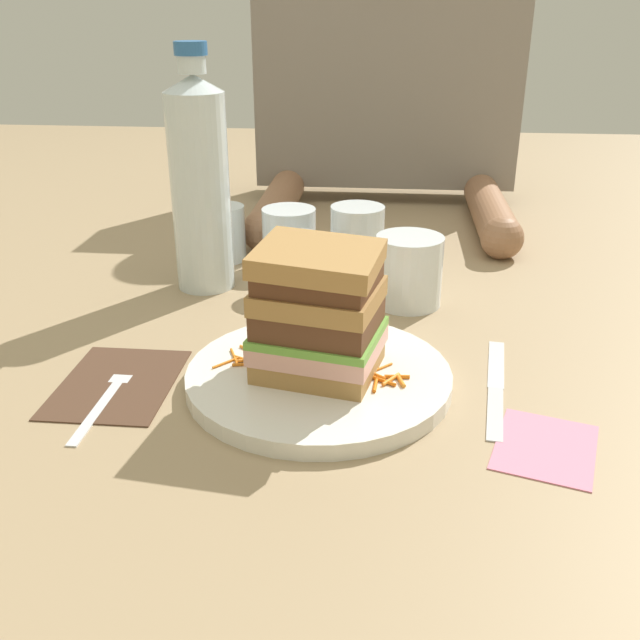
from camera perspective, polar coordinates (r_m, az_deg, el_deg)
The scene contains 32 objects.
ground_plane at distance 0.71m, azimuth -0.01°, elevation -4.74°, with size 3.00×3.00×0.00m, color #9E8460.
main_plate at distance 0.70m, azimuth -0.23°, elevation -4.61°, with size 0.26×0.26×0.02m, color white.
sandwich at distance 0.67m, azimuth -0.26°, elevation 0.64°, with size 0.13×0.12×0.13m.
carrot_shred_0 at distance 0.71m, azimuth -6.21°, elevation -3.55°, with size 0.00×0.00×0.02m, color orange.
carrot_shred_1 at distance 0.71m, azimuth -4.83°, elevation -3.33°, with size 0.00×0.00×0.03m, color orange.
carrot_shred_2 at distance 0.74m, azimuth -5.32°, elevation -2.24°, with size 0.00×0.00×0.03m, color orange.
carrot_shred_3 at distance 0.71m, azimuth -5.67°, elevation -3.33°, with size 0.00×0.00×0.03m, color orange.
carrot_shred_4 at distance 0.72m, azimuth -6.90°, elevation -2.92°, with size 0.00×0.00×0.03m, color orange.
carrot_shred_5 at distance 0.73m, azimuth -4.62°, elevation -2.59°, with size 0.00×0.00×0.02m, color orange.
carrot_shred_6 at distance 0.71m, azimuth -7.57°, elevation -3.41°, with size 0.00×0.00×0.03m, color orange.
carrot_shred_7 at distance 0.74m, azimuth -5.84°, elevation -2.37°, with size 0.00×0.00×0.02m, color orange.
carrot_shred_8 at distance 0.71m, azimuth -4.72°, elevation -3.46°, with size 0.00×0.00×0.02m, color orange.
carrot_shred_9 at distance 0.72m, azimuth -5.94°, elevation -3.09°, with size 0.00×0.00×0.03m, color orange.
carrot_shred_10 at distance 0.68m, azimuth 6.20°, elevation -4.54°, with size 0.00×0.00×0.02m, color orange.
carrot_shred_11 at distance 0.68m, azimuth 4.86°, elevation -4.81°, with size 0.00×0.00×0.03m, color orange.
carrot_shred_12 at distance 0.68m, azimuth 6.50°, elevation -4.89°, with size 0.00×0.00×0.02m, color orange.
carrot_shred_13 at distance 0.69m, azimuth 4.19°, elevation -4.04°, with size 0.00×0.00×0.02m, color orange.
carrot_shred_14 at distance 0.67m, azimuth 4.46°, elevation -5.27°, with size 0.00×0.00×0.02m, color orange.
carrot_shred_15 at distance 0.69m, azimuth 4.53°, elevation -4.40°, with size 0.00×0.00×0.02m, color orange.
carrot_shred_16 at distance 0.70m, azimuth 4.82°, elevation -3.90°, with size 0.00×0.00×0.03m, color orange.
carrot_shred_17 at distance 0.68m, azimuth 5.71°, elevation -4.76°, with size 0.00×0.00×0.03m, color orange.
napkin_dark at distance 0.73m, azimuth -15.92°, elevation -4.85°, with size 0.11×0.15×0.00m, color #4C3323.
fork at distance 0.71m, azimuth -16.58°, elevation -5.49°, with size 0.02×0.17×0.00m.
knife at distance 0.72m, azimuth 13.91°, elevation -5.32°, with size 0.04×0.20×0.00m.
juice_glass at distance 0.88m, azimuth 7.10°, elevation 3.61°, with size 0.08×0.08×0.09m.
water_bottle at distance 0.92m, azimuth -9.61°, elevation 10.83°, with size 0.07×0.07×0.30m.
empty_tumbler_0 at distance 0.98m, azimuth 2.99°, elevation 6.40°, with size 0.07×0.07×0.09m, color silver.
empty_tumbler_1 at distance 0.92m, azimuth -1.78°, elevation 4.62°, with size 0.06×0.06×0.07m, color silver.
empty_tumbler_2 at distance 1.04m, azimuth -7.81°, elevation 6.92°, with size 0.07×0.07×0.08m, color silver.
empty_tumbler_3 at distance 1.01m, azimuth -2.49°, elevation 6.66°, with size 0.08×0.08×0.08m, color silver.
napkin_pink at distance 0.64m, azimuth 17.64°, elevation -9.63°, with size 0.08×0.10×0.00m, color pink.
diner_across at distance 1.34m, azimuth 5.46°, elevation 19.44°, with size 0.47×0.46×0.54m.
Camera 1 is at (0.06, -0.62, 0.35)m, focal length 39.91 mm.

